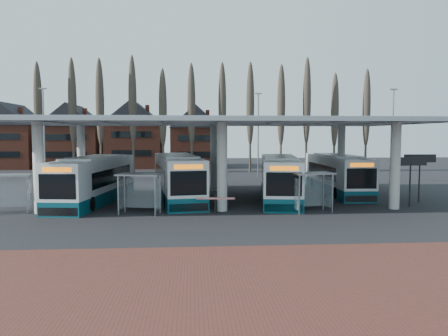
{
  "coord_description": "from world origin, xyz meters",
  "views": [
    {
      "loc": [
        -1.99,
        -26.64,
        5.13
      ],
      "look_at": [
        0.45,
        7.0,
        2.57
      ],
      "focal_mm": 35.0,
      "sensor_mm": 36.0,
      "label": 1
    }
  ],
  "objects": [
    {
      "name": "shelter_0",
      "position": [
        -14.05,
        2.97,
        1.85
      ],
      "size": [
        2.91,
        1.75,
        2.54
      ],
      "rotation": [
        0.0,
        0.0,
        0.15
      ],
      "color": "gray",
      "rests_on": "ground"
    },
    {
      "name": "barrier",
      "position": [
        -0.51,
        1.28,
        0.95
      ],
      "size": [
        2.45,
        0.74,
        1.22
      ],
      "rotation": [
        0.0,
        0.0,
        -0.07
      ],
      "color": "black",
      "rests_on": "ground"
    },
    {
      "name": "shelter_1",
      "position": [
        -5.39,
        1.83,
        1.91
      ],
      "size": [
        3.07,
        1.99,
        2.63
      ],
      "rotation": [
        0.0,
        0.0,
        -0.22
      ],
      "color": "gray",
      "rests_on": "ground"
    },
    {
      "name": "shelter_2",
      "position": [
        5.83,
        1.63,
        1.93
      ],
      "size": [
        3.12,
        2.1,
        2.65
      ],
      "rotation": [
        0.0,
        0.0,
        0.25
      ],
      "color": "gray",
      "rests_on": "ground"
    },
    {
      "name": "bus_2",
      "position": [
        4.89,
        7.49,
        1.64
      ],
      "size": [
        4.49,
        12.77,
        3.48
      ],
      "rotation": [
        0.0,
        0.0,
        -0.15
      ],
      "color": "silver",
      "rests_on": "ground"
    },
    {
      "name": "poplar_row",
      "position": [
        0.0,
        33.0,
        8.78
      ],
      "size": [
        45.1,
        1.1,
        14.5
      ],
      "color": "#473D33",
      "rests_on": "ground"
    },
    {
      "name": "station_canopy",
      "position": [
        0.0,
        8.0,
        5.68
      ],
      "size": [
        32.0,
        16.0,
        6.34
      ],
      "color": "#BCBCB7",
      "rests_on": "ground"
    },
    {
      "name": "brick_strip",
      "position": [
        0.0,
        -12.0,
        0.01
      ],
      "size": [
        70.0,
        10.0,
        0.03
      ],
      "primitive_type": "cube",
      "color": "#552922",
      "rests_on": "ground"
    },
    {
      "name": "lamp_post_a",
      "position": [
        -18.0,
        22.0,
        5.34
      ],
      "size": [
        0.8,
        0.16,
        10.17
      ],
      "color": "slate",
      "rests_on": "ground"
    },
    {
      "name": "info_sign_1",
      "position": [
        15.34,
        5.4,
        3.07
      ],
      "size": [
        2.46,
        0.18,
        3.66
      ],
      "rotation": [
        0.0,
        0.0,
        -0.02
      ],
      "color": "black",
      "rests_on": "ground"
    },
    {
      "name": "bus_1",
      "position": [
        -3.2,
        8.23,
        1.69
      ],
      "size": [
        4.62,
        13.15,
        3.58
      ],
      "rotation": [
        0.0,
        0.0,
        0.15
      ],
      "color": "silver",
      "rests_on": "ground"
    },
    {
      "name": "lamp_post_b",
      "position": [
        6.0,
        26.0,
        5.34
      ],
      "size": [
        0.8,
        0.16,
        10.17
      ],
      "color": "slate",
      "rests_on": "ground"
    },
    {
      "name": "ground",
      "position": [
        0.0,
        0.0,
        0.0
      ],
      "size": [
        140.0,
        140.0,
        0.0
      ],
      "primitive_type": "plane",
      "color": "black",
      "rests_on": "ground"
    },
    {
      "name": "bus_0",
      "position": [
        -9.47,
        7.11,
        1.65
      ],
      "size": [
        4.37,
        12.87,
        3.51
      ],
      "rotation": [
        0.0,
        0.0,
        -0.13
      ],
      "color": "silver",
      "rests_on": "ground"
    },
    {
      "name": "lamp_post_c",
      "position": [
        20.0,
        20.0,
        5.34
      ],
      "size": [
        0.8,
        0.16,
        10.17
      ],
      "color": "slate",
      "rests_on": "ground"
    },
    {
      "name": "info_sign_0",
      "position": [
        13.49,
        3.24,
        2.98
      ],
      "size": [
        2.39,
        0.25,
        3.56
      ],
      "rotation": [
        0.0,
        0.0,
        0.05
      ],
      "color": "black",
      "rests_on": "ground"
    },
    {
      "name": "townhouse_row",
      "position": [
        -15.75,
        44.0,
        5.94
      ],
      "size": [
        36.8,
        10.3,
        12.25
      ],
      "color": "brown",
      "rests_on": "ground"
    },
    {
      "name": "bus_3",
      "position": [
        10.77,
        11.1,
        1.6
      ],
      "size": [
        2.93,
        12.31,
        3.4
      ],
      "rotation": [
        0.0,
        0.0,
        -0.03
      ],
      "color": "silver",
      "rests_on": "ground"
    }
  ]
}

